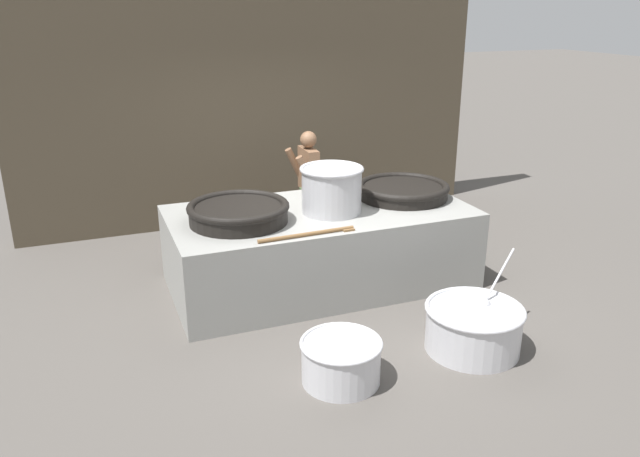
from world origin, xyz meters
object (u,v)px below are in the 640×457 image
giant_wok_near (238,212)px  giant_wok_far (403,190)px  prep_bowl_vegetables (473,326)px  cook (308,185)px  stock_pot (332,189)px  prep_bowl_meat (341,359)px

giant_wok_near → giant_wok_far: size_ratio=0.98×
giant_wok_near → prep_bowl_vegetables: 2.64m
prep_bowl_vegetables → cook: bearing=99.0°
stock_pot → cook: size_ratio=0.46×
prep_bowl_meat → giant_wok_near: bearing=101.6°
prep_bowl_vegetables → prep_bowl_meat: size_ratio=1.57×
stock_pot → prep_bowl_meat: stock_pot is taller
giant_wok_near → prep_bowl_meat: 2.06m
stock_pot → prep_bowl_meat: size_ratio=0.99×
cook → prep_bowl_meat: (-0.86, -3.13, -0.62)m
giant_wok_far → stock_pot: bearing=-168.8°
prep_bowl_vegetables → giant_wok_far: bearing=81.5°
giant_wok_near → prep_bowl_meat: giant_wok_near is taller
prep_bowl_vegetables → stock_pot: bearing=111.2°
giant_wok_near → prep_bowl_meat: size_ratio=1.52×
giant_wok_far → stock_pot: 1.03m
prep_bowl_meat → cook: bearing=74.6°
cook → giant_wok_far: bearing=127.0°
giant_wok_near → giant_wok_far: 2.04m
cook → prep_bowl_vegetables: cook is taller
giant_wok_near → stock_pot: bearing=-2.1°
stock_pot → giant_wok_near: bearing=177.9°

